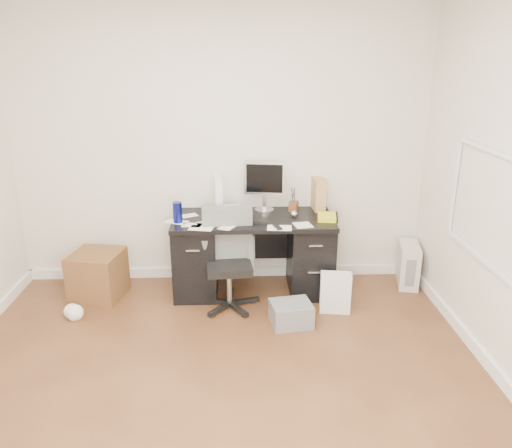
{
  "coord_description": "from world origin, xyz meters",
  "views": [
    {
      "loc": [
        0.16,
        -2.79,
        2.21
      ],
      "look_at": [
        0.31,
        1.2,
        0.84
      ],
      "focal_mm": 35.0,
      "sensor_mm": 36.0,
      "label": 1
    }
  ],
  "objects_px": {
    "desk": "(253,252)",
    "office_chair": "(229,261)",
    "lcd_monitor": "(265,186)",
    "keyboard": "(245,220)",
    "pc_tower": "(408,264)",
    "wicker_basket": "(98,275)"
  },
  "relations": [
    {
      "from": "desk",
      "to": "keyboard",
      "type": "bearing_deg",
      "value": -123.9
    },
    {
      "from": "office_chair",
      "to": "wicker_basket",
      "type": "height_order",
      "value": "office_chair"
    },
    {
      "from": "office_chair",
      "to": "pc_tower",
      "type": "bearing_deg",
      "value": 8.13
    },
    {
      "from": "desk",
      "to": "keyboard",
      "type": "xyz_separation_m",
      "value": [
        -0.08,
        -0.11,
        0.36
      ]
    },
    {
      "from": "keyboard",
      "to": "wicker_basket",
      "type": "xyz_separation_m",
      "value": [
        -1.4,
        0.03,
        -0.54
      ]
    },
    {
      "from": "office_chair",
      "to": "desk",
      "type": "bearing_deg",
      "value": 50.27
    },
    {
      "from": "keyboard",
      "to": "desk",
      "type": "bearing_deg",
      "value": 60.07
    },
    {
      "from": "lcd_monitor",
      "to": "pc_tower",
      "type": "bearing_deg",
      "value": 4.81
    },
    {
      "from": "desk",
      "to": "office_chair",
      "type": "height_order",
      "value": "office_chair"
    },
    {
      "from": "keyboard",
      "to": "pc_tower",
      "type": "relative_size",
      "value": 0.99
    },
    {
      "from": "desk",
      "to": "office_chair",
      "type": "relative_size",
      "value": 1.65
    },
    {
      "from": "pc_tower",
      "to": "wicker_basket",
      "type": "bearing_deg",
      "value": -164.4
    },
    {
      "from": "pc_tower",
      "to": "wicker_basket",
      "type": "distance_m",
      "value": 3.04
    },
    {
      "from": "desk",
      "to": "office_chair",
      "type": "xyz_separation_m",
      "value": [
        -0.23,
        -0.33,
        0.06
      ]
    },
    {
      "from": "lcd_monitor",
      "to": "pc_tower",
      "type": "height_order",
      "value": "lcd_monitor"
    },
    {
      "from": "office_chair",
      "to": "wicker_basket",
      "type": "relative_size",
      "value": 2.05
    },
    {
      "from": "desk",
      "to": "wicker_basket",
      "type": "relative_size",
      "value": 3.38
    },
    {
      "from": "lcd_monitor",
      "to": "office_chair",
      "type": "relative_size",
      "value": 0.55
    },
    {
      "from": "office_chair",
      "to": "wicker_basket",
      "type": "xyz_separation_m",
      "value": [
        -1.25,
        0.25,
        -0.23
      ]
    },
    {
      "from": "office_chair",
      "to": "pc_tower",
      "type": "xyz_separation_m",
      "value": [
        1.79,
        0.42,
        -0.25
      ]
    },
    {
      "from": "desk",
      "to": "lcd_monitor",
      "type": "bearing_deg",
      "value": 60.61
    },
    {
      "from": "desk",
      "to": "keyboard",
      "type": "height_order",
      "value": "keyboard"
    }
  ]
}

